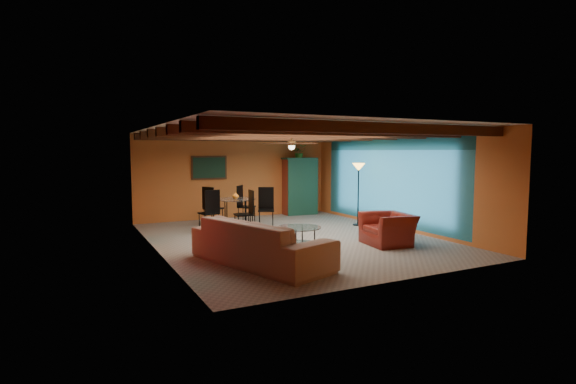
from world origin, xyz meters
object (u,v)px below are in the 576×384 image
coffee_table (299,237)px  floor_lamp (358,194)px  dining_table (236,208)px  armoire (299,187)px  vase (235,184)px  sofa (261,242)px  armchair (388,229)px  potted_plant (299,152)px

coffee_table → floor_lamp: 3.65m
coffee_table → floor_lamp: floor_lamp is taller
dining_table → armoire: 3.37m
dining_table → vase: size_ratio=11.46×
coffee_table → floor_lamp: bearing=33.1°
vase → armoire: bearing=29.3°
sofa → armchair: size_ratio=2.65×
dining_table → potted_plant: 3.69m
sofa → armchair: sofa is taller
armchair → floor_lamp: bearing=166.5°
sofa → dining_table: bearing=-31.8°
dining_table → armoire: bearing=29.3°
sofa → dining_table: (0.96, 4.01, 0.14)m
dining_table → floor_lamp: (3.37, -1.17, 0.34)m
armchair → vase: 4.49m
armchair → potted_plant: 5.64m
sofa → floor_lamp: bearing=-75.0°
armchair → vase: bearing=-139.5°
floor_lamp → armchair: bearing=-110.9°
sofa → armoire: bearing=-52.8°
armchair → armoire: armoire is taller
coffee_table → armoire: (2.56, 4.77, 0.70)m
potted_plant → vase: potted_plant is taller
sofa → armchair: (3.36, 0.33, -0.07)m
vase → armchair: bearing=-56.9°
floor_lamp → vase: (-3.37, 1.17, 0.34)m
armchair → dining_table: bearing=-139.5°
potted_plant → vase: 3.46m
armoire → armchair: bearing=-92.4°
dining_table → floor_lamp: 3.58m
coffee_table → armoire: armoire is taller
sofa → floor_lamp: (4.32, 2.84, 0.48)m
dining_table → sofa: bearing=-103.4°
floor_lamp → armoire: bearing=99.1°
coffee_table → vase: 3.31m
vase → floor_lamp: bearing=-19.1°
floor_lamp → coffee_table: bearing=-146.9°
sofa → vase: vase is taller
sofa → armoire: armoire is taller
vase → dining_table: bearing=180.0°
armoire → potted_plant: size_ratio=3.79×
sofa → floor_lamp: floor_lamp is taller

